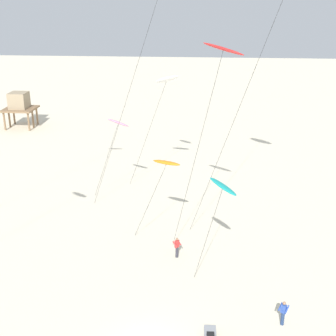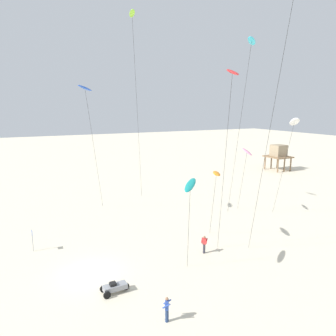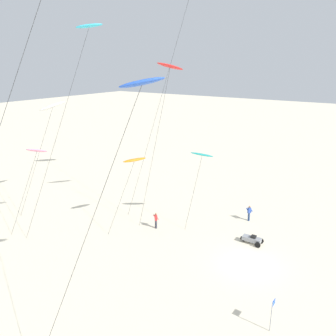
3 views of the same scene
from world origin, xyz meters
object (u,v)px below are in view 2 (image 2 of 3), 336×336
Objects in this scene: beach_buggy at (114,287)px; kite_lime at (133,22)px; kite_white at (294,122)px; kite_red at (232,75)px; kite_teal at (190,186)px; stilt_house at (278,153)px; marker_flag at (32,237)px; kite_pink at (247,152)px; kite_flyer_middle at (204,244)px; kite_flyer_nearest at (167,309)px; kite_blue at (85,90)px; kite_cyan at (251,44)px; kite_orange at (216,174)px.

kite_lime is at bearing 153.92° from beach_buggy.
kite_red is at bearing -68.51° from kite_white.
kite_teal is 1.47× the size of stilt_house.
marker_flag reaches higher than beach_buggy.
kite_pink is 13.30m from kite_flyer_middle.
kite_flyer_nearest is (12.97, -16.62, -7.04)m from kite_pink.
kite_flyer_nearest is at bearing -52.03° from kite_pink.
kite_blue is 9.26× the size of kite_flyer_nearest.
kite_cyan reaches higher than kite_flyer_middle.
kite_pink is 0.37× the size of kite_lime.
kite_teal is 1.08× the size of kite_orange.
kite_pink is at bearing 65.85° from kite_lime.
kite_red is at bearing -46.11° from kite_pink.
kite_teal is at bearing 16.40° from kite_blue.
kite_flyer_nearest is 1.00× the size of kite_flyer_middle.
kite_orange is at bearing -52.81° from stilt_house.
kite_cyan reaches higher than kite_flyer_nearest.
kite_red is 15.89m from kite_lime.
kite_red is at bearing -49.88° from kite_cyan.
kite_blue is (-9.77, -19.76, 3.35)m from kite_white.
kite_flyer_nearest is 0.31× the size of stilt_house.
kite_teal is (9.15, -12.86, -0.50)m from kite_pink.
kite_lime is 13.85× the size of kite_flyer_nearest.
marker_flag is at bearing -101.45° from kite_white.
kite_teal reaches higher than kite_orange.
kite_red is 0.70× the size of kite_lime.
kite_lime is at bearing 87.94° from kite_blue.
kite_flyer_middle is at bearing 134.26° from kite_flyer_nearest.
kite_orange is at bearing -77.14° from kite_cyan.
kite_teal is 0.41× the size of kite_cyan.
beach_buggy is at bearing -155.11° from kite_flyer_nearest.
stilt_house is 2.55× the size of marker_flag.
kite_lime reaches higher than marker_flag.
marker_flag is (-5.20, -19.89, -17.40)m from kite_cyan.
kite_teal is 3.76× the size of marker_flag.
kite_cyan reaches higher than kite_pink.
kite_blue is 0.79× the size of kite_cyan.
kite_white is 6.13m from kite_pink.
kite_pink is 15.80m from kite_teal.
stilt_house is at bearing 127.19° from kite_orange.
kite_flyer_nearest is (3.81, -3.75, -6.54)m from kite_teal.
kite_lime is (-5.33, -11.88, 14.11)m from kite_pink.
kite_pink reaches higher than kite_teal.
stilt_house is at bearing 122.96° from beach_buggy.
kite_pink reaches higher than kite_orange.
kite_red is 16.83m from kite_flyer_nearest.
beach_buggy is at bearing -78.56° from kite_white.
beach_buggy is (-4.42, -2.05, -0.46)m from kite_flyer_nearest.
kite_white is 22.30m from kite_blue.
kite_flyer_middle is (-6.91, 7.09, 0.00)m from kite_flyer_nearest.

